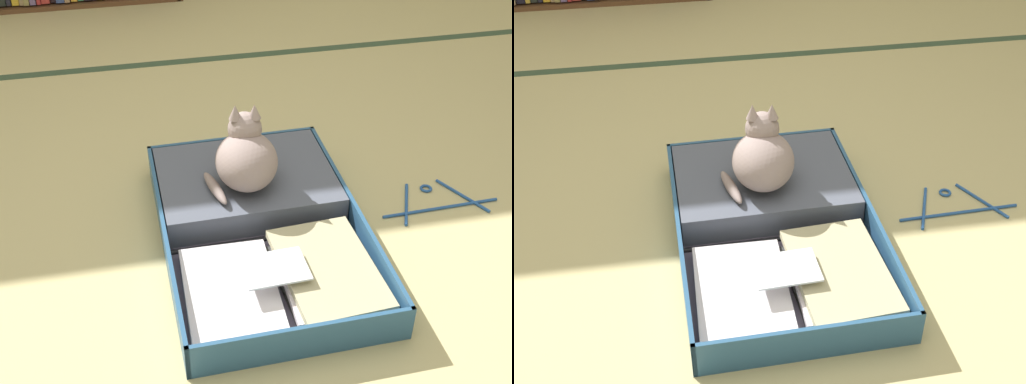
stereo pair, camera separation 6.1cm
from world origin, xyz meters
TOP-DOWN VIEW (x-y plane):
  - ground_plane at (0.00, 0.00)m, footprint 10.00×10.00m
  - tatami_border at (0.00, 1.40)m, footprint 4.80×0.05m
  - open_suitcase at (0.15, 0.17)m, footprint 0.60×0.91m
  - black_cat at (0.13, 0.28)m, footprint 0.25×0.25m
  - clothes_hanger at (0.74, 0.19)m, footprint 0.40×0.21m

SIDE VIEW (x-z plane):
  - ground_plane at x=0.00m, z-range 0.00..0.00m
  - tatami_border at x=0.00m, z-range 0.00..0.00m
  - clothes_hanger at x=0.74m, z-range 0.00..0.01m
  - open_suitcase at x=0.15m, z-range -0.01..0.10m
  - black_cat at x=0.13m, z-range 0.07..0.33m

